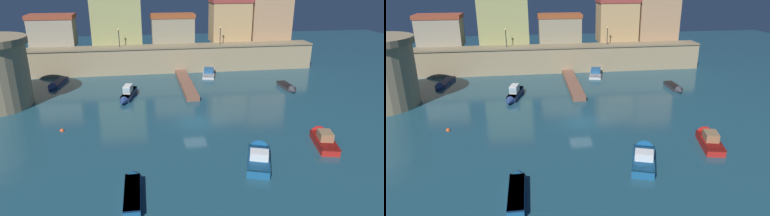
{
  "view_description": "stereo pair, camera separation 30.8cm",
  "coord_description": "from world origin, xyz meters",
  "views": [
    {
      "loc": [
        -5.75,
        -35.38,
        15.23
      ],
      "look_at": [
        0.0,
        2.45,
        0.75
      ],
      "focal_mm": 32.76,
      "sensor_mm": 36.0,
      "label": 1
    },
    {
      "loc": [
        -5.45,
        -35.42,
        15.23
      ],
      "look_at": [
        0.0,
        2.45,
        0.75
      ],
      "focal_mm": 32.76,
      "sensor_mm": 36.0,
      "label": 2
    }
  ],
  "objects": [
    {
      "name": "pier_dock",
      "position": [
        0.83,
        13.8,
        0.32
      ],
      "size": [
        1.76,
        14.19,
        0.7
      ],
      "color": "brown",
      "rests_on": "ground"
    },
    {
      "name": "moored_boat_4",
      "position": [
        -6.79,
        -12.76,
        0.39
      ],
      "size": [
        1.22,
        5.99,
        1.1
      ],
      "rotation": [
        0.0,
        0.0,
        1.56
      ],
      "color": "#195689",
      "rests_on": "ground"
    },
    {
      "name": "moored_boat_1",
      "position": [
        15.03,
        9.73,
        0.31
      ],
      "size": [
        1.44,
        4.83,
        1.18
      ],
      "rotation": [
        0.0,
        0.0,
        -1.53
      ],
      "color": "#333338",
      "rests_on": "ground"
    },
    {
      "name": "quay_lamp_1",
      "position": [
        7.86,
        22.57,
        6.39
      ],
      "size": [
        0.32,
        0.32,
        2.97
      ],
      "color": "black",
      "rests_on": "quay_wall"
    },
    {
      "name": "quay_wall",
      "position": [
        0.0,
        22.57,
        2.2
      ],
      "size": [
        47.48,
        3.64,
        4.37
      ],
      "color": "#9E8966",
      "rests_on": "ground"
    },
    {
      "name": "moored_boat_2",
      "position": [
        4.15,
        -9.31,
        0.49
      ],
      "size": [
        3.65,
        6.18,
        1.98
      ],
      "rotation": [
        0.0,
        0.0,
        1.24
      ],
      "color": "#195689",
      "rests_on": "ground"
    },
    {
      "name": "moored_boat_5",
      "position": [
        -18.17,
        16.42,
        0.24
      ],
      "size": [
        2.25,
        6.47,
        1.24
      ],
      "rotation": [
        0.0,
        0.0,
        -1.72
      ],
      "color": "navy",
      "rests_on": "ground"
    },
    {
      "name": "quay_lamp_0",
      "position": [
        -8.88,
        22.57,
        6.38
      ],
      "size": [
        0.32,
        0.32,
        2.96
      ],
      "color": "black",
      "rests_on": "quay_wall"
    },
    {
      "name": "mooring_buoy_0",
      "position": [
        -14.2,
        -0.24,
        0.0
      ],
      "size": [
        0.46,
        0.46,
        0.46
      ],
      "primitive_type": "sphere",
      "color": "#EA4C19",
      "rests_on": "ground"
    },
    {
      "name": "ground_plane",
      "position": [
        0.0,
        0.0,
        0.0
      ],
      "size": [
        125.39,
        125.39,
        0.0
      ],
      "primitive_type": "plane",
      "color": "#1E4756"
    },
    {
      "name": "moored_boat_3",
      "position": [
        -7.59,
        9.15,
        0.56
      ],
      "size": [
        2.51,
        6.62,
        1.9
      ],
      "rotation": [
        0.0,
        0.0,
        -1.79
      ],
      "color": "navy",
      "rests_on": "ground"
    },
    {
      "name": "moored_boat_7",
      "position": [
        11.41,
        -6.8,
        0.47
      ],
      "size": [
        2.83,
        5.87,
        1.92
      ],
      "rotation": [
        0.0,
        0.0,
        1.35
      ],
      "color": "red",
      "rests_on": "ground"
    },
    {
      "name": "moored_boat_6",
      "position": [
        5.55,
        20.01,
        0.37
      ],
      "size": [
        3.27,
        6.69,
        1.84
      ],
      "rotation": [
        0.0,
        0.0,
        1.33
      ],
      "color": "silver",
      "rests_on": "ground"
    },
    {
      "name": "old_town_backdrop",
      "position": [
        1.94,
        26.51,
        8.03
      ],
      "size": [
        45.01,
        5.69,
        9.61
      ],
      "color": "gray",
      "rests_on": "ground"
    }
  ]
}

